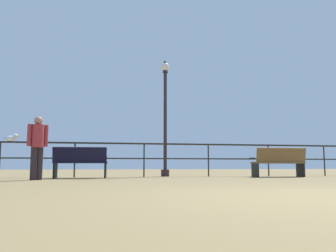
% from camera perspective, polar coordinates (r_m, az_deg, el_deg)
% --- Properties ---
extents(ground_plane, '(60.00, 60.00, 0.00)m').
position_cam_1_polar(ground_plane, '(4.15, 24.24, -10.73)').
color(ground_plane, olive).
extents(pier_railing, '(23.02, 0.05, 1.05)m').
position_cam_1_polar(pier_railing, '(10.94, 1.47, -4.32)').
color(pier_railing, black).
rests_on(pier_railing, ground_plane).
extents(bench_near_left, '(1.47, 0.76, 0.85)m').
position_cam_1_polar(bench_near_left, '(9.78, -14.32, -5.65)').
color(bench_near_left, black).
rests_on(bench_near_left, ground_plane).
extents(bench_near_right, '(1.63, 0.67, 0.89)m').
position_cam_1_polar(bench_near_right, '(11.15, 17.96, -5.52)').
color(bench_near_right, brown).
rests_on(bench_near_right, ground_plane).
extents(lamppost_center, '(0.29, 0.29, 3.87)m').
position_cam_1_polar(lamppost_center, '(11.34, -0.47, 2.39)').
color(lamppost_center, '#311E23').
rests_on(lamppost_center, ground_plane).
extents(person_by_bench, '(0.46, 0.30, 1.54)m').
position_cam_1_polar(person_by_bench, '(8.94, -20.83, -2.68)').
color(person_by_bench, black).
rests_on(person_by_bench, ground_plane).
extents(seagull_on_rail, '(0.46, 0.24, 0.22)m').
position_cam_1_polar(seagull_on_rail, '(11.00, -24.48, -1.80)').
color(seagull_on_rail, white).
rests_on(seagull_on_rail, pier_railing).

